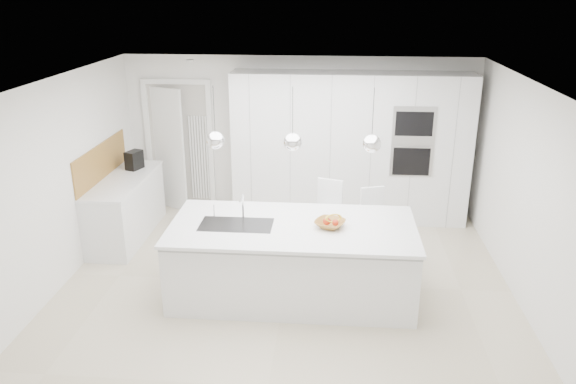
# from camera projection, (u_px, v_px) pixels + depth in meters

# --- Properties ---
(floor) EXTENTS (5.50, 5.50, 0.00)m
(floor) POSITION_uv_depth(u_px,v_px,m) (286.00, 283.00, 7.02)
(floor) COLOR beige
(floor) RESTS_ON ground
(wall_back) EXTENTS (5.50, 0.00, 5.50)m
(wall_back) POSITION_uv_depth(u_px,v_px,m) (299.00, 136.00, 8.93)
(wall_back) COLOR white
(wall_back) RESTS_ON ground
(wall_left) EXTENTS (0.00, 5.00, 5.00)m
(wall_left) POSITION_uv_depth(u_px,v_px,m) (60.00, 182.00, 6.80)
(wall_left) COLOR white
(wall_left) RESTS_ON ground
(ceiling) EXTENTS (5.50, 5.50, 0.00)m
(ceiling) POSITION_uv_depth(u_px,v_px,m) (286.00, 82.00, 6.16)
(ceiling) COLOR white
(ceiling) RESTS_ON wall_back
(tall_cabinets) EXTENTS (3.60, 0.60, 2.30)m
(tall_cabinets) POSITION_uv_depth(u_px,v_px,m) (350.00, 148.00, 8.62)
(tall_cabinets) COLOR white
(tall_cabinets) RESTS_ON floor
(oven_stack) EXTENTS (0.62, 0.04, 1.05)m
(oven_stack) POSITION_uv_depth(u_px,v_px,m) (413.00, 142.00, 8.19)
(oven_stack) COLOR #A5A5A8
(oven_stack) RESTS_ON tall_cabinets
(doorway_frame) EXTENTS (1.11, 0.08, 2.13)m
(doorway_frame) POSITION_uv_depth(u_px,v_px,m) (180.00, 147.00, 9.13)
(doorway_frame) COLOR white
(doorway_frame) RESTS_ON floor
(hallway_door) EXTENTS (0.76, 0.38, 2.00)m
(hallway_door) POSITION_uv_depth(u_px,v_px,m) (164.00, 149.00, 9.11)
(hallway_door) COLOR white
(hallway_door) RESTS_ON floor
(radiator) EXTENTS (0.32, 0.04, 1.40)m
(radiator) POSITION_uv_depth(u_px,v_px,m) (200.00, 158.00, 9.16)
(radiator) COLOR white
(radiator) RESTS_ON floor
(left_base_cabinets) EXTENTS (0.60, 1.80, 0.86)m
(left_base_cabinets) POSITION_uv_depth(u_px,v_px,m) (126.00, 209.00, 8.19)
(left_base_cabinets) COLOR white
(left_base_cabinets) RESTS_ON floor
(left_worktop) EXTENTS (0.62, 1.82, 0.04)m
(left_worktop) POSITION_uv_depth(u_px,v_px,m) (123.00, 180.00, 8.03)
(left_worktop) COLOR white
(left_worktop) RESTS_ON left_base_cabinets
(oak_backsplash) EXTENTS (0.02, 1.80, 0.50)m
(oak_backsplash) POSITION_uv_depth(u_px,v_px,m) (101.00, 161.00, 7.96)
(oak_backsplash) COLOR #A57635
(oak_backsplash) RESTS_ON wall_left
(island_base) EXTENTS (2.80, 1.20, 0.86)m
(island_base) POSITION_uv_depth(u_px,v_px,m) (292.00, 263.00, 6.59)
(island_base) COLOR white
(island_base) RESTS_ON floor
(island_worktop) EXTENTS (2.84, 1.40, 0.04)m
(island_worktop) POSITION_uv_depth(u_px,v_px,m) (293.00, 226.00, 6.48)
(island_worktop) COLOR white
(island_worktop) RESTS_ON island_base
(island_sink) EXTENTS (0.84, 0.44, 0.18)m
(island_sink) POSITION_uv_depth(u_px,v_px,m) (237.00, 231.00, 6.50)
(island_sink) COLOR #3F3F42
(island_sink) RESTS_ON island_worktop
(island_tap) EXTENTS (0.02, 0.02, 0.30)m
(island_tap) POSITION_uv_depth(u_px,v_px,m) (243.00, 206.00, 6.61)
(island_tap) COLOR white
(island_tap) RESTS_ON island_worktop
(pendant_left) EXTENTS (0.20, 0.20, 0.20)m
(pendant_left) POSITION_uv_depth(u_px,v_px,m) (215.00, 140.00, 6.14)
(pendant_left) COLOR white
(pendant_left) RESTS_ON ceiling
(pendant_mid) EXTENTS (0.20, 0.20, 0.20)m
(pendant_mid) POSITION_uv_depth(u_px,v_px,m) (293.00, 142.00, 6.08)
(pendant_mid) COLOR white
(pendant_mid) RESTS_ON ceiling
(pendant_right) EXTENTS (0.20, 0.20, 0.20)m
(pendant_right) POSITION_uv_depth(u_px,v_px,m) (372.00, 144.00, 6.01)
(pendant_right) COLOR white
(pendant_right) RESTS_ON ceiling
(fruit_bowl) EXTENTS (0.44, 0.44, 0.08)m
(fruit_bowl) POSITION_uv_depth(u_px,v_px,m) (330.00, 224.00, 6.40)
(fruit_bowl) COLOR #A57635
(fruit_bowl) RESTS_ON island_worktop
(espresso_machine) EXTENTS (0.24, 0.30, 0.28)m
(espresso_machine) POSITION_uv_depth(u_px,v_px,m) (134.00, 160.00, 8.41)
(espresso_machine) COLOR black
(espresso_machine) RESTS_ON left_worktop
(bar_stool_left) EXTENTS (0.50, 0.59, 1.10)m
(bar_stool_left) POSITION_uv_depth(u_px,v_px,m) (329.00, 223.00, 7.42)
(bar_stool_left) COLOR white
(bar_stool_left) RESTS_ON floor
(bar_stool_right) EXTENTS (0.46, 0.55, 1.02)m
(bar_stool_right) POSITION_uv_depth(u_px,v_px,m) (371.00, 227.00, 7.37)
(bar_stool_right) COLOR white
(bar_stool_right) RESTS_ON floor
(apple_a) EXTENTS (0.07, 0.07, 0.07)m
(apple_a) POSITION_uv_depth(u_px,v_px,m) (328.00, 221.00, 6.40)
(apple_a) COLOR red
(apple_a) RESTS_ON fruit_bowl
(apple_b) EXTENTS (0.09, 0.09, 0.09)m
(apple_b) POSITION_uv_depth(u_px,v_px,m) (327.00, 221.00, 6.38)
(apple_b) COLOR red
(apple_b) RESTS_ON fruit_bowl
(apple_c) EXTENTS (0.07, 0.07, 0.07)m
(apple_c) POSITION_uv_depth(u_px,v_px,m) (335.00, 223.00, 6.36)
(apple_c) COLOR red
(apple_c) RESTS_ON fruit_bowl
(banana_bunch) EXTENTS (0.23, 0.16, 0.20)m
(banana_bunch) POSITION_uv_depth(u_px,v_px,m) (334.00, 218.00, 6.37)
(banana_bunch) COLOR gold
(banana_bunch) RESTS_ON fruit_bowl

